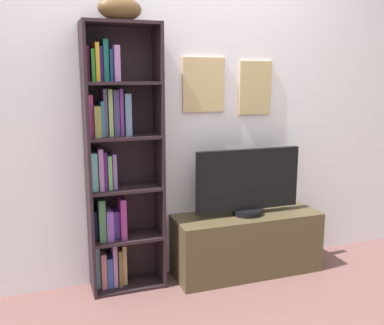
% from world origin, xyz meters
% --- Properties ---
extents(back_wall, '(4.80, 0.08, 2.55)m').
position_xyz_m(back_wall, '(0.00, 1.13, 1.28)').
color(back_wall, silver).
rests_on(back_wall, ground).
extents(bookshelf, '(0.50, 0.25, 1.79)m').
position_xyz_m(bookshelf, '(-0.47, 1.00, 0.87)').
color(bookshelf, black).
rests_on(bookshelf, ground).
extents(football, '(0.31, 0.20, 0.15)m').
position_xyz_m(football, '(-0.41, 0.98, 1.86)').
color(football, brown).
rests_on(football, bookshelf).
extents(tv_stand, '(1.09, 0.38, 0.45)m').
position_xyz_m(tv_stand, '(0.47, 0.91, 0.23)').
color(tv_stand, '#483D27').
rests_on(tv_stand, ground).
extents(television, '(0.80, 0.22, 0.49)m').
position_xyz_m(television, '(0.47, 0.91, 0.69)').
color(television, black).
rests_on(television, tv_stand).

